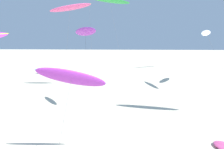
# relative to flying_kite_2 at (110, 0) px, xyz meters

# --- Properties ---
(flying_kite_2) EXTENTS (6.39, 9.96, 15.29)m
(flying_kite_2) POSITION_rel_flying_kite_2_xyz_m (0.00, 0.00, 0.00)
(flying_kite_2) COLOR green
(flying_kite_2) RESTS_ON ground
(flying_kite_4) EXTENTS (6.61, 3.86, 14.09)m
(flying_kite_4) POSITION_rel_flying_kite_2_xyz_m (-5.79, -2.47, -1.27)
(flying_kite_4) COLOR #EA5193
(flying_kite_4) RESTS_ON ground
(flying_kite_6) EXTENTS (4.86, 4.27, 7.74)m
(flying_kite_6) POSITION_rel_flying_kite_2_xyz_m (-1.03, -26.65, -7.76)
(flying_kite_6) COLOR purple
(flying_kite_6) RESTS_ON ground
(flying_kite_7) EXTENTS (3.69, 7.70, 10.34)m
(flying_kite_7) POSITION_rel_flying_kite_2_xyz_m (-2.00, -13.44, -4.79)
(flying_kite_7) COLOR purple
(flying_kite_7) RESTS_ON ground
(flying_kite_9) EXTENTS (5.27, 8.03, 10.17)m
(flying_kite_9) POSITION_rel_flying_kite_2_xyz_m (16.22, 4.22, -4.99)
(flying_kite_9) COLOR white
(flying_kite_9) RESTS_ON ground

